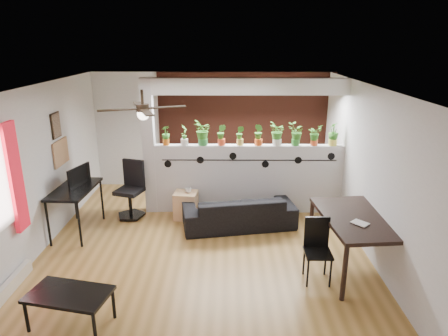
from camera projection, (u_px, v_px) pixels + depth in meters
room_shell at (202, 172)px, 6.17m from camera, size 6.30×7.10×2.90m
partition_wall at (249, 179)px, 7.78m from camera, size 3.60×0.18×1.35m
ceiling_header at (250, 86)px, 7.24m from camera, size 3.60×0.18×0.30m
pier_column at (149, 147)px, 7.61m from camera, size 0.22×0.20×2.60m
brick_panel at (246, 131)px, 8.99m from camera, size 3.90×0.05×2.60m
vine_decal at (249, 160)px, 7.57m from camera, size 3.31×0.01×0.30m
baseboard_heater at (12, 284)px, 5.42m from camera, size 0.08×1.00×0.18m
corkboard at (61, 152)px, 7.08m from camera, size 0.03×0.60×0.45m
framed_art at (56, 125)px, 6.88m from camera, size 0.03×0.34×0.44m
ceiling_fan at (143, 110)px, 5.58m from camera, size 1.19×1.19×0.43m
potted_plant_0 at (166, 135)px, 7.53m from camera, size 0.23×0.23×0.37m
potted_plant_1 at (184, 134)px, 7.52m from camera, size 0.17×0.21×0.40m
potted_plant_2 at (203, 132)px, 7.50m from camera, size 0.26×0.30×0.49m
potted_plant_3 at (221, 134)px, 7.51m from camera, size 0.24×0.21×0.41m
potted_plant_4 at (240, 135)px, 7.52m from camera, size 0.23×0.21×0.37m
potted_plant_5 at (259, 134)px, 7.51m from camera, size 0.25×0.26×0.41m
potted_plant_6 at (277, 133)px, 7.50m from camera, size 0.21×0.25×0.45m
potted_plant_7 at (296, 134)px, 7.50m from camera, size 0.25×0.22×0.43m
potted_plant_8 at (315, 135)px, 7.50m from camera, size 0.25×0.24×0.39m
potted_plant_9 at (333, 133)px, 7.49m from camera, size 0.23×0.26×0.44m
sofa at (239, 212)px, 7.24m from camera, size 2.02×1.08×0.56m
cube_shelf at (186, 205)px, 7.58m from camera, size 0.46×0.42×0.52m
cup at (188, 190)px, 7.49m from camera, size 0.14×0.14×0.10m
computer_desk at (75, 192)px, 6.88m from camera, size 0.65×1.17×0.83m
monitor at (77, 180)px, 6.97m from camera, size 0.34×0.15×0.19m
office_chair at (131, 193)px, 7.60m from camera, size 0.57×0.58×1.08m
dining_table at (357, 222)px, 5.73m from camera, size 1.08×1.62×0.84m
book at (357, 225)px, 5.42m from camera, size 0.27×0.27×0.02m
folding_chair at (317, 244)px, 5.57m from camera, size 0.37×0.37×0.91m
coffee_table at (69, 296)px, 4.66m from camera, size 1.03×0.71×0.44m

